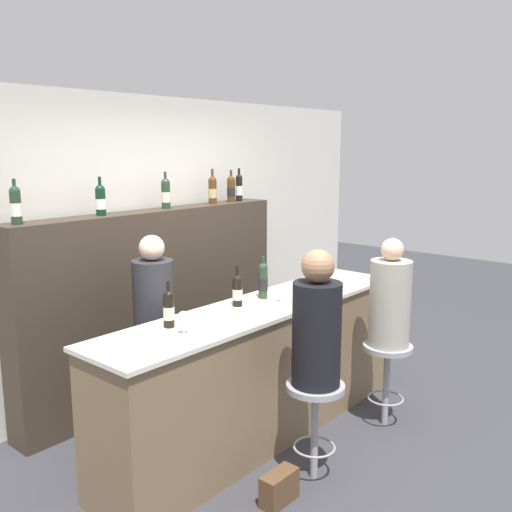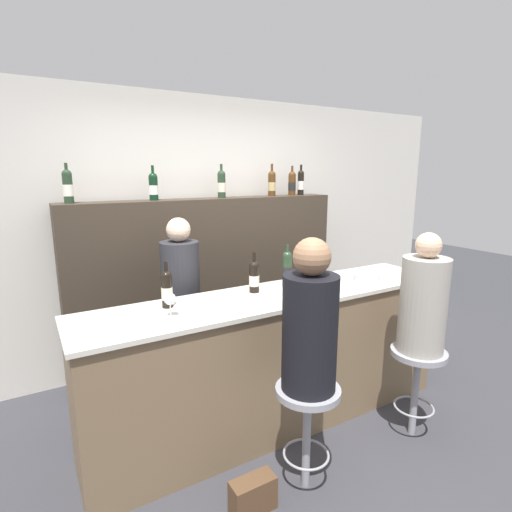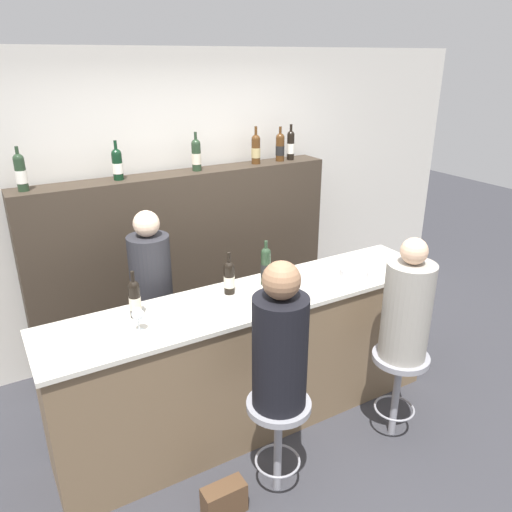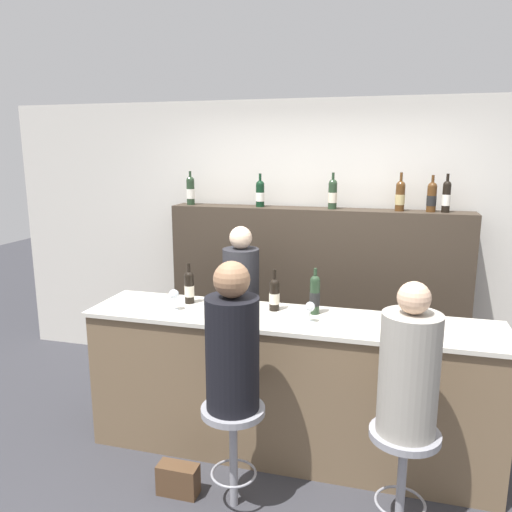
{
  "view_description": "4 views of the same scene",
  "coord_description": "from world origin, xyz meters",
  "px_view_note": "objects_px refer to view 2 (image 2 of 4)",
  "views": [
    {
      "loc": [
        -3.07,
        -2.31,
        2.17
      ],
      "look_at": [
        0.05,
        0.38,
        1.37
      ],
      "focal_mm": 40.0,
      "sensor_mm": 36.0,
      "label": 1
    },
    {
      "loc": [
        -1.53,
        -2.01,
        1.89
      ],
      "look_at": [
        -0.13,
        0.37,
        1.3
      ],
      "focal_mm": 28.0,
      "sensor_mm": 36.0,
      "label": 2
    },
    {
      "loc": [
        -1.51,
        -2.33,
        2.53
      ],
      "look_at": [
        0.06,
        0.37,
        1.27
      ],
      "focal_mm": 35.0,
      "sensor_mm": 36.0,
      "label": 3
    },
    {
      "loc": [
        0.64,
        -2.91,
        2.15
      ],
      "look_at": [
        -0.24,
        0.32,
        1.43
      ],
      "focal_mm": 35.0,
      "sensor_mm": 36.0,
      "label": 4
    }
  ],
  "objects_px": {
    "handbag": "(253,495)",
    "wine_bottle_backbar_4": "(292,183)",
    "wine_bottle_backbar_2": "(222,184)",
    "wine_bottle_backbar_0": "(68,186)",
    "bartender": "(182,321)",
    "metal_bowl": "(367,278)",
    "guest_seated_left": "(310,324)",
    "wine_bottle_backbar_3": "(272,183)",
    "wine_bottle_backbar_1": "(153,186)",
    "wine_bottle_backbar_5": "(301,182)",
    "wine_bottle_counter_1": "(254,276)",
    "bar_stool_left": "(307,409)",
    "wine_glass_1": "(301,279)",
    "guest_seated_right": "(423,301)",
    "bar_stool_right": "(417,369)",
    "wine_bottle_counter_2": "(287,269)",
    "wine_glass_0": "(170,300)",
    "wine_bottle_counter_0": "(167,289)"
  },
  "relations": [
    {
      "from": "wine_glass_0",
      "to": "wine_bottle_counter_0",
      "type": "bearing_deg",
      "value": 77.35
    },
    {
      "from": "wine_bottle_counter_1",
      "to": "bar_stool_right",
      "type": "distance_m",
      "value": 1.33
    },
    {
      "from": "wine_bottle_backbar_3",
      "to": "guest_seated_left",
      "type": "bearing_deg",
      "value": -116.43
    },
    {
      "from": "bar_stool_right",
      "to": "guest_seated_right",
      "type": "relative_size",
      "value": 0.79
    },
    {
      "from": "bar_stool_left",
      "to": "handbag",
      "type": "xyz_separation_m",
      "value": [
        -0.37,
        0.0,
        -0.42
      ]
    },
    {
      "from": "wine_glass_1",
      "to": "guest_seated_right",
      "type": "distance_m",
      "value": 0.84
    },
    {
      "from": "wine_bottle_backbar_0",
      "to": "bartender",
      "type": "xyz_separation_m",
      "value": [
        0.68,
        -0.6,
        -1.05
      ]
    },
    {
      "from": "wine_bottle_backbar_1",
      "to": "wine_bottle_counter_1",
      "type": "bearing_deg",
      "value": -70.02
    },
    {
      "from": "wine_bottle_backbar_4",
      "to": "bartender",
      "type": "height_order",
      "value": "wine_bottle_backbar_4"
    },
    {
      "from": "metal_bowl",
      "to": "bartender",
      "type": "bearing_deg",
      "value": 153.39
    },
    {
      "from": "wine_bottle_backbar_1",
      "to": "wine_glass_0",
      "type": "height_order",
      "value": "wine_bottle_backbar_1"
    },
    {
      "from": "wine_bottle_backbar_2",
      "to": "wine_bottle_backbar_0",
      "type": "bearing_deg",
      "value": 180.0
    },
    {
      "from": "wine_bottle_counter_1",
      "to": "guest_seated_left",
      "type": "bearing_deg",
      "value": -95.49
    },
    {
      "from": "wine_bottle_backbar_5",
      "to": "wine_bottle_backbar_2",
      "type": "bearing_deg",
      "value": 180.0
    },
    {
      "from": "wine_bottle_backbar_4",
      "to": "wine_bottle_backbar_3",
      "type": "bearing_deg",
      "value": 180.0
    },
    {
      "from": "wine_bottle_backbar_1",
      "to": "handbag",
      "type": "relative_size",
      "value": 1.15
    },
    {
      "from": "wine_bottle_counter_1",
      "to": "bar_stool_left",
      "type": "bearing_deg",
      "value": -95.49
    },
    {
      "from": "wine_glass_0",
      "to": "wine_bottle_backbar_2",
      "type": "bearing_deg",
      "value": 52.75
    },
    {
      "from": "wine_bottle_backbar_5",
      "to": "wine_bottle_counter_2",
      "type": "bearing_deg",
      "value": -130.33
    },
    {
      "from": "wine_bottle_backbar_5",
      "to": "wine_glass_1",
      "type": "xyz_separation_m",
      "value": [
        -0.91,
        -1.26,
        -0.65
      ]
    },
    {
      "from": "wine_bottle_backbar_0",
      "to": "wine_glass_0",
      "type": "relative_size",
      "value": 2.08
    },
    {
      "from": "wine_bottle_counter_1",
      "to": "metal_bowl",
      "type": "distance_m",
      "value": 0.96
    },
    {
      "from": "bartender",
      "to": "wine_bottle_counter_1",
      "type": "bearing_deg",
      "value": -50.25
    },
    {
      "from": "wine_bottle_backbar_0",
      "to": "metal_bowl",
      "type": "xyz_separation_m",
      "value": [
        2.0,
        -1.27,
        -0.72
      ]
    },
    {
      "from": "wine_bottle_backbar_1",
      "to": "wine_bottle_backbar_5",
      "type": "distance_m",
      "value": 1.59
    },
    {
      "from": "wine_bottle_backbar_0",
      "to": "wine_bottle_backbar_2",
      "type": "distance_m",
      "value": 1.33
    },
    {
      "from": "wine_bottle_backbar_0",
      "to": "wine_bottle_backbar_3",
      "type": "distance_m",
      "value": 1.9
    },
    {
      "from": "wine_bottle_backbar_2",
      "to": "bar_stool_left",
      "type": "xyz_separation_m",
      "value": [
        -0.34,
        -1.82,
        -1.26
      ]
    },
    {
      "from": "wine_bottle_backbar_0",
      "to": "wine_bottle_backbar_2",
      "type": "xyz_separation_m",
      "value": [
        1.33,
        -0.0,
        -0.0
      ]
    },
    {
      "from": "wine_bottle_counter_2",
      "to": "bartender",
      "type": "distance_m",
      "value": 0.94
    },
    {
      "from": "guest_seated_left",
      "to": "wine_bottle_backbar_4",
      "type": "bearing_deg",
      "value": 57.56
    },
    {
      "from": "wine_bottle_counter_2",
      "to": "bar_stool_right",
      "type": "relative_size",
      "value": 0.5
    },
    {
      "from": "wine_bottle_counter_0",
      "to": "wine_glass_0",
      "type": "xyz_separation_m",
      "value": [
        -0.04,
        -0.18,
        -0.02
      ]
    },
    {
      "from": "wine_bottle_backbar_2",
      "to": "wine_bottle_backbar_4",
      "type": "bearing_deg",
      "value": -0.0
    },
    {
      "from": "wine_bottle_backbar_0",
      "to": "wine_glass_0",
      "type": "distance_m",
      "value": 1.46
    },
    {
      "from": "wine_bottle_counter_2",
      "to": "wine_bottle_backbar_0",
      "type": "bearing_deg",
      "value": 141.65
    },
    {
      "from": "wine_bottle_backbar_4",
      "to": "handbag",
      "type": "bearing_deg",
      "value": -130.02
    },
    {
      "from": "handbag",
      "to": "wine_bottle_backbar_4",
      "type": "bearing_deg",
      "value": 49.98
    },
    {
      "from": "wine_bottle_counter_1",
      "to": "wine_bottle_backbar_0",
      "type": "xyz_separation_m",
      "value": [
        -1.07,
        1.07,
        0.63
      ]
    },
    {
      "from": "guest_seated_right",
      "to": "bartender",
      "type": "relative_size",
      "value": 0.54
    },
    {
      "from": "wine_glass_1",
      "to": "handbag",
      "type": "distance_m",
      "value": 1.38
    },
    {
      "from": "wine_bottle_counter_2",
      "to": "wine_bottle_counter_1",
      "type": "bearing_deg",
      "value": 180.0
    },
    {
      "from": "wine_bottle_backbar_5",
      "to": "metal_bowl",
      "type": "xyz_separation_m",
      "value": [
        -0.27,
        -1.27,
        -0.72
      ]
    },
    {
      "from": "metal_bowl",
      "to": "guest_seated_right",
      "type": "bearing_deg",
      "value": -92.75
    },
    {
      "from": "metal_bowl",
      "to": "guest_seated_left",
      "type": "bearing_deg",
      "value": -151.14
    },
    {
      "from": "wine_bottle_backbar_3",
      "to": "wine_bottle_backbar_5",
      "type": "relative_size",
      "value": 1.02
    },
    {
      "from": "wine_bottle_backbar_2",
      "to": "handbag",
      "type": "bearing_deg",
      "value": -111.26
    },
    {
      "from": "guest_seated_left",
      "to": "wine_bottle_backbar_2",
      "type": "bearing_deg",
      "value": 79.52
    },
    {
      "from": "metal_bowl",
      "to": "bar_stool_right",
      "type": "xyz_separation_m",
      "value": [
        -0.03,
        -0.55,
        -0.54
      ]
    },
    {
      "from": "wine_bottle_counter_1",
      "to": "wine_bottle_backbar_3",
      "type": "height_order",
      "value": "wine_bottle_backbar_3"
    }
  ]
}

